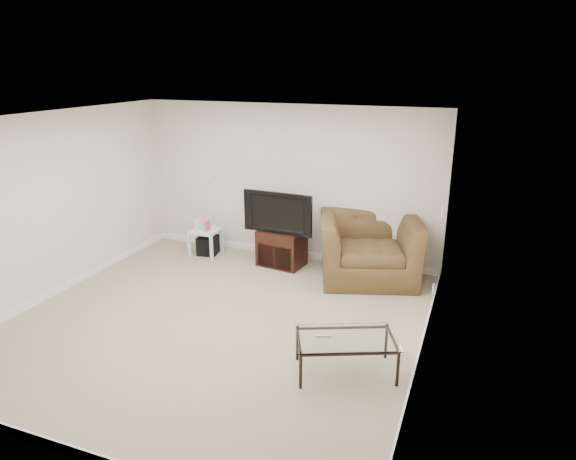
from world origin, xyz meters
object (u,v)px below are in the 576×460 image
at_px(tv_stand, 282,248).
at_px(subwoofer, 208,245).
at_px(television, 281,211).
at_px(recliner, 370,238).
at_px(side_table, 206,242).
at_px(coffee_table, 346,355).

distance_m(tv_stand, subwoofer, 1.36).
xyz_separation_m(television, recliner, (1.41, 0.03, -0.27)).
distance_m(television, subwoofer, 1.55).
height_order(side_table, recliner, recliner).
height_order(subwoofer, coffee_table, coffee_table).
height_order(television, subwoofer, television).
bearing_deg(tv_stand, coffee_table, -48.02).
relative_size(subwoofer, coffee_table, 0.30).
xyz_separation_m(tv_stand, television, (-0.00, -0.03, 0.62)).
height_order(tv_stand, coffee_table, tv_stand).
xyz_separation_m(tv_stand, subwoofer, (-1.36, 0.02, -0.14)).
bearing_deg(side_table, subwoofer, 36.86).
height_order(side_table, subwoofer, side_table).
relative_size(recliner, coffee_table, 1.39).
height_order(television, side_table, television).
xyz_separation_m(side_table, recliner, (2.78, 0.00, 0.42)).
bearing_deg(subwoofer, coffee_table, -39.80).
xyz_separation_m(television, subwoofer, (-1.35, 0.05, -0.75)).
bearing_deg(side_table, coffee_table, -39.35).
relative_size(tv_stand, subwoofer, 2.21).
relative_size(tv_stand, coffee_table, 0.67).
height_order(tv_stand, subwoofer, tv_stand).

